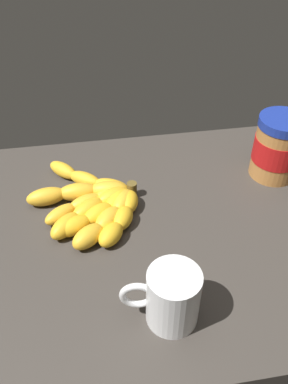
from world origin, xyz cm
name	(u,v)px	position (x,y,z in cm)	size (l,w,h in cm)	color
ground_plane	(172,229)	(0.00, 0.00, -1.61)	(76.94, 60.73, 3.23)	#38332D
banana_bunch	(95,205)	(14.05, -5.71, 1.71)	(22.28, 27.65, 3.62)	gold
peanut_butter_jar	(278,147)	(-24.37, -11.46, 6.71)	(9.98, 9.98, 13.53)	#B27238
coffee_mug	(171,297)	(4.65, 19.17, 4.85)	(11.55, 7.74, 9.65)	silver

